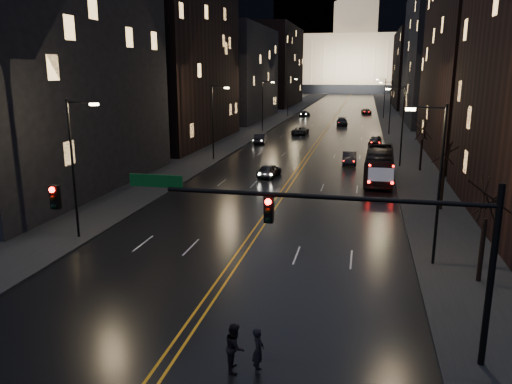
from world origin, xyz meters
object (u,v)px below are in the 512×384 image
Objects in this scene: bus at (379,165)px; receding_car_a at (349,158)px; oncoming_car_a at (269,170)px; oncoming_car_b at (261,138)px; traffic_signal at (333,226)px; pedestrian_a at (258,350)px; pedestrian_b at (235,347)px.

receding_car_a is at bearing 113.07° from bus.
oncoming_car_b is at bearing -68.75° from oncoming_car_a.
receding_car_a is at bearing 90.81° from traffic_signal.
traffic_signal is at bearing 99.54° from oncoming_car_b.
bus is 6.46× the size of pedestrian_a.
oncoming_car_a is 11.85m from receding_car_a.
pedestrian_a is (11.83, -57.40, 0.11)m from oncoming_car_b.
bus is 6.12× the size of pedestrian_b.
pedestrian_a is 0.87m from pedestrian_b.
bus is at bearing -71.36° from receding_car_a.
traffic_signal is at bearing -70.50° from pedestrian_b.
oncoming_car_b is 20.11m from receding_car_a.
oncoming_car_a is (-11.00, -0.70, -0.85)m from bus.
bus is at bearing 121.35° from oncoming_car_b.
oncoming_car_a is 34.14m from pedestrian_b.
oncoming_car_a is at bearing -174.42° from bus.
pedestrian_b is at bearing 95.95° from oncoming_car_b.
bus is 28.48m from oncoming_car_b.
traffic_signal reaches higher than pedestrian_a.
oncoming_car_b is (-14.22, 55.42, -4.35)m from traffic_signal.
pedestrian_b is at bearing 106.12° from oncoming_car_a.
traffic_signal is at bearing 112.27° from oncoming_car_a.
pedestrian_a is at bearing -140.35° from traffic_signal.
traffic_signal is 4.15× the size of oncoming_car_a.
pedestrian_b is (-2.68, -42.64, 0.17)m from receding_car_a.
pedestrian_b reaches higher than pedestrian_a.
pedestrian_a is at bearing 96.79° from oncoming_car_b.
receding_car_a is at bearing 127.88° from oncoming_car_b.
traffic_signal reaches higher than oncoming_car_b.
oncoming_car_a is 34.27m from pedestrian_a.
traffic_signal is 33.14m from oncoming_car_a.
oncoming_car_a is 24.37m from oncoming_car_b.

